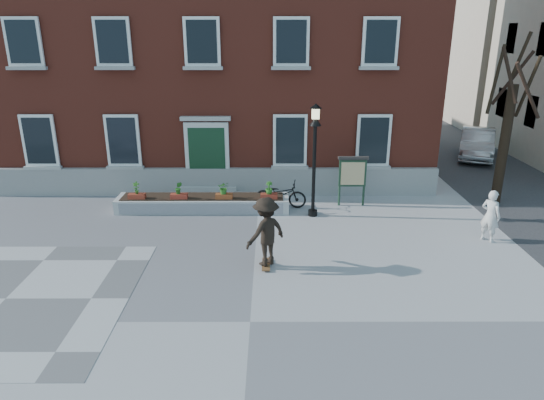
{
  "coord_description": "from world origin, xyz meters",
  "views": [
    {
      "loc": [
        0.47,
        -9.35,
        6.18
      ],
      "look_at": [
        0.5,
        4.0,
        1.5
      ],
      "focal_mm": 32.0,
      "sensor_mm": 36.0,
      "label": 1
    }
  ],
  "objects_px": {
    "parked_car": "(477,143)",
    "skateboarder": "(266,232)",
    "notice_board": "(353,173)",
    "lamp_post": "(315,145)",
    "bicycle": "(280,194)",
    "bystander": "(490,216)"
  },
  "relations": [
    {
      "from": "parked_car",
      "to": "skateboarder",
      "type": "xyz_separation_m",
      "value": [
        -10.68,
        -12.2,
        0.3
      ]
    },
    {
      "from": "notice_board",
      "to": "skateboarder",
      "type": "bearing_deg",
      "value": -122.24
    },
    {
      "from": "lamp_post",
      "to": "skateboarder",
      "type": "relative_size",
      "value": 1.96
    },
    {
      "from": "bicycle",
      "to": "skateboarder",
      "type": "height_order",
      "value": "skateboarder"
    },
    {
      "from": "bicycle",
      "to": "parked_car",
      "type": "height_order",
      "value": "parked_car"
    },
    {
      "from": "parked_car",
      "to": "bystander",
      "type": "bearing_deg",
      "value": -87.8
    },
    {
      "from": "lamp_post",
      "to": "notice_board",
      "type": "distance_m",
      "value": 2.24
    },
    {
      "from": "bicycle",
      "to": "lamp_post",
      "type": "height_order",
      "value": "lamp_post"
    },
    {
      "from": "bicycle",
      "to": "lamp_post",
      "type": "relative_size",
      "value": 0.48
    },
    {
      "from": "parked_car",
      "to": "bicycle",
      "type": "bearing_deg",
      "value": -121.67
    },
    {
      "from": "notice_board",
      "to": "bystander",
      "type": "bearing_deg",
      "value": -40.92
    },
    {
      "from": "skateboarder",
      "to": "notice_board",
      "type": "bearing_deg",
      "value": 57.76
    },
    {
      "from": "notice_board",
      "to": "bicycle",
      "type": "bearing_deg",
      "value": -175.98
    },
    {
      "from": "bicycle",
      "to": "skateboarder",
      "type": "xyz_separation_m",
      "value": [
        -0.48,
        -4.77,
        0.54
      ]
    },
    {
      "from": "parked_car",
      "to": "skateboarder",
      "type": "height_order",
      "value": "skateboarder"
    },
    {
      "from": "bicycle",
      "to": "notice_board",
      "type": "relative_size",
      "value": 1.01
    },
    {
      "from": "bicycle",
      "to": "notice_board",
      "type": "bearing_deg",
      "value": -78.18
    },
    {
      "from": "lamp_post",
      "to": "bystander",
      "type": "bearing_deg",
      "value": -22.59
    },
    {
      "from": "bicycle",
      "to": "lamp_post",
      "type": "bearing_deg",
      "value": -119.76
    },
    {
      "from": "bystander",
      "to": "notice_board",
      "type": "relative_size",
      "value": 0.88
    },
    {
      "from": "bystander",
      "to": "lamp_post",
      "type": "bearing_deg",
      "value": 28.56
    },
    {
      "from": "parked_car",
      "to": "lamp_post",
      "type": "distance_m",
      "value": 12.42
    }
  ]
}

